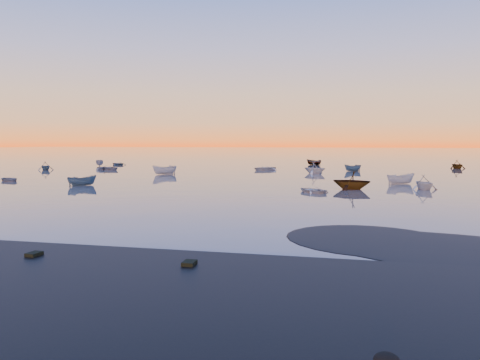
% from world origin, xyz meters
% --- Properties ---
extents(ground, '(600.00, 600.00, 0.00)m').
position_xyz_m(ground, '(0.00, 100.00, 0.00)').
color(ground, '#675D56').
rests_on(ground, ground).
extents(mud_lobes, '(140.00, 6.00, 0.07)m').
position_xyz_m(mud_lobes, '(0.00, -1.00, 0.01)').
color(mud_lobes, black).
rests_on(mud_lobes, ground).
extents(moored_fleet, '(124.00, 58.00, 1.20)m').
position_xyz_m(moored_fleet, '(0.00, 53.00, 0.00)').
color(moored_fleet, '#B8B8B3').
rests_on(moored_fleet, ground).
extents(boat_near_left, '(3.25, 3.87, 0.91)m').
position_xyz_m(boat_near_left, '(-34.82, 29.45, 0.00)').
color(boat_near_left, slate).
rests_on(boat_near_left, ground).
extents(boat_near_center, '(3.14, 4.11, 1.31)m').
position_xyz_m(boat_near_center, '(15.24, 36.59, 0.00)').
color(boat_near_center, '#B8B8B3').
rests_on(boat_near_center, ground).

